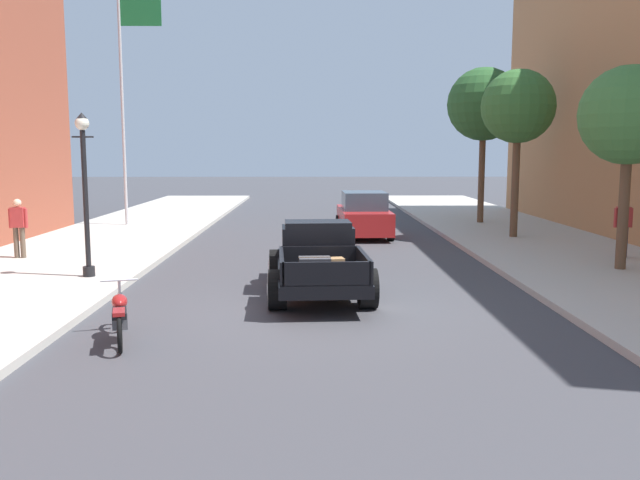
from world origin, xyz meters
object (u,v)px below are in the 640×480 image
(motorcycle_parked, at_px, (120,315))
(flagpole, at_px, (127,84))
(pedestrian_sidewalk_left, at_px, (18,225))
(car_background_red, at_px, (364,216))
(street_tree_second, at_px, (518,107))
(street_tree_nearest, at_px, (629,116))
(hotrod_truck_black, at_px, (318,259))
(pedestrian_sidewalk_right, at_px, (623,224))
(street_tree_third, at_px, (484,105))
(street_lamp_near, at_px, (85,182))

(motorcycle_parked, xyz_separation_m, flagpole, (-4.18, 16.31, 5.33))
(motorcycle_parked, distance_m, pedestrian_sidewalk_left, 9.26)
(car_background_red, bearing_deg, street_tree_second, -14.46)
(car_background_red, relative_size, pedestrian_sidewalk_left, 2.63)
(street_tree_nearest, bearing_deg, motorcycle_parked, -152.11)
(hotrod_truck_black, xyz_separation_m, pedestrian_sidewalk_left, (-8.31, 3.96, 0.33))
(pedestrian_sidewalk_right, height_order, street_tree_third, street_tree_third)
(street_lamp_near, height_order, flagpole, flagpole)
(hotrod_truck_black, distance_m, street_tree_nearest, 8.59)
(flagpole, distance_m, street_tree_second, 14.99)
(street_lamp_near, bearing_deg, street_tree_nearest, 3.82)
(motorcycle_parked, xyz_separation_m, pedestrian_sidewalk_left, (-5.02, 7.76, 0.64))
(street_lamp_near, distance_m, street_tree_third, 17.55)
(street_tree_nearest, distance_m, street_tree_third, 11.32)
(motorcycle_parked, bearing_deg, street_lamp_near, 113.61)
(hotrod_truck_black, bearing_deg, flagpole, 120.82)
(motorcycle_parked, relative_size, street_tree_third, 0.32)
(flagpole, xyz_separation_m, street_tree_third, (14.44, 0.75, -0.75))
(flagpole, bearing_deg, motorcycle_parked, -75.63)
(car_background_red, relative_size, street_tree_third, 0.68)
(hotrod_truck_black, bearing_deg, street_tree_second, 50.67)
(pedestrian_sidewalk_right, height_order, street_tree_nearest, street_tree_nearest)
(car_background_red, bearing_deg, street_lamp_near, -129.94)
(hotrod_truck_black, height_order, street_tree_third, street_tree_third)
(hotrod_truck_black, xyz_separation_m, motorcycle_parked, (-3.29, -3.80, -0.31))
(car_background_red, relative_size, flagpole, 0.47)
(street_lamp_near, xyz_separation_m, street_tree_nearest, (13.15, 0.88, 1.58))
(motorcycle_parked, xyz_separation_m, street_tree_second, (10.21, 12.24, 4.15))
(pedestrian_sidewalk_right, xyz_separation_m, street_tree_second, (-1.68, 4.55, 3.51))
(flagpole, height_order, street_tree_third, flagpole)
(hotrod_truck_black, xyz_separation_m, pedestrian_sidewalk_right, (8.60, 3.90, 0.33))
(motorcycle_parked, xyz_separation_m, car_background_red, (5.06, 13.56, 0.33))
(pedestrian_sidewalk_left, bearing_deg, street_tree_second, 16.41)
(motorcycle_parked, height_order, pedestrian_sidewalk_left, pedestrian_sidewalk_left)
(motorcycle_parked, relative_size, car_background_red, 0.47)
(car_background_red, distance_m, pedestrian_sidewalk_right, 9.01)
(pedestrian_sidewalk_right, xyz_separation_m, street_lamp_near, (-14.05, -2.75, 1.30))
(street_tree_second, bearing_deg, pedestrian_sidewalk_right, -69.69)
(car_background_red, height_order, flagpole, flagpole)
(flagpole, relative_size, street_tree_second, 1.60)
(pedestrian_sidewalk_right, relative_size, street_tree_second, 0.29)
(car_background_red, height_order, pedestrian_sidewalk_left, pedestrian_sidewalk_left)
(motorcycle_parked, bearing_deg, flagpole, 104.37)
(motorcycle_parked, distance_m, street_lamp_near, 5.73)
(hotrod_truck_black, distance_m, flagpole, 15.41)
(hotrod_truck_black, distance_m, street_tree_second, 11.57)
(flagpole, bearing_deg, street_tree_nearest, -34.67)
(flagpole, relative_size, street_tree_nearest, 1.81)
(pedestrian_sidewalk_left, distance_m, pedestrian_sidewalk_right, 16.91)
(street_tree_second, bearing_deg, pedestrian_sidewalk_left, -163.59)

